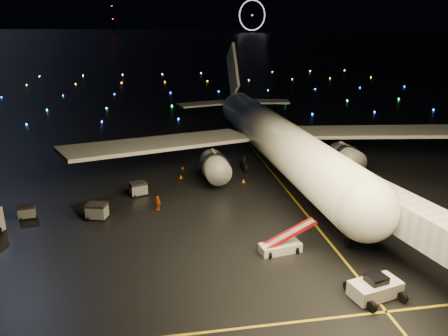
{
  "coord_description": "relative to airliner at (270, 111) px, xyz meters",
  "views": [
    {
      "loc": [
        -5.27,
        -36.09,
        21.66
      ],
      "look_at": [
        2.82,
        12.0,
        5.0
      ],
      "focal_mm": 35.0,
      "sensor_mm": 36.0,
      "label": 1
    }
  ],
  "objects": [
    {
      "name": "crew_c",
      "position": [
        -17.36,
        -14.0,
        -7.76
      ],
      "size": [
        0.96,
        1.12,
        1.8
      ],
      "primitive_type": "imported",
      "rotation": [
        0.0,
        0.0,
        -0.97
      ],
      "color": "orange",
      "rests_on": "ground"
    },
    {
      "name": "radio_mast",
      "position": [
        -72.24,
        713.5,
        23.34
      ],
      "size": [
        1.8,
        1.8,
        64.0
      ],
      "primitive_type": "cylinder",
      "color": "black",
      "rests_on": "ground"
    },
    {
      "name": "taxiway_lights",
      "position": [
        -12.24,
        79.5,
        -8.48
      ],
      "size": [
        164.0,
        92.0,
        0.36
      ],
      "primitive_type": null,
      "color": "black",
      "rests_on": "ground"
    },
    {
      "name": "baggage_cart_2",
      "position": [
        -32.24,
        -13.85,
        -7.88
      ],
      "size": [
        2.03,
        1.59,
        1.55
      ],
      "primitive_type": "cube",
      "rotation": [
        0.0,
        0.0,
        0.18
      ],
      "color": "gray",
      "rests_on": "ground"
    },
    {
      "name": "safety_cone_0",
      "position": [
        -5.32,
        -6.64,
        -8.38
      ],
      "size": [
        0.63,
        0.63,
        0.56
      ],
      "primitive_type": "cone",
      "rotation": [
        0.0,
        0.0,
        -0.34
      ],
      "color": "#FC5B00",
      "rests_on": "ground"
    },
    {
      "name": "ferris_wheel",
      "position": [
        157.76,
        693.5,
        17.34
      ],
      "size": [
        49.33,
        16.8,
        52.0
      ],
      "primitive_type": null,
      "rotation": [
        0.0,
        0.0,
        0.26
      ],
      "color": "black",
      "rests_on": "ground"
    },
    {
      "name": "pushback_tug",
      "position": [
        -0.2,
        -34.46,
        -7.67
      ],
      "size": [
        4.52,
        3.06,
        1.97
      ],
      "primitive_type": "cube",
      "rotation": [
        0.0,
        0.0,
        0.23
      ],
      "color": "silver",
      "rests_on": "ground"
    },
    {
      "name": "airliner",
      "position": [
        0.0,
        0.0,
        0.0
      ],
      "size": [
        63.59,
        60.67,
        17.31
      ],
      "primitive_type": null,
      "rotation": [
        0.0,
        0.0,
        0.04
      ],
      "color": "silver",
      "rests_on": "ground"
    },
    {
      "name": "lane_centre",
      "position": [
        -0.24,
        -11.5,
        -8.65
      ],
      "size": [
        0.25,
        80.0,
        0.02
      ],
      "primitive_type": "cube",
      "color": "gold",
      "rests_on": "ground"
    },
    {
      "name": "safety_cone_3",
      "position": [
        -30.14,
        7.44,
        -8.4
      ],
      "size": [
        0.6,
        0.6,
        0.52
      ],
      "primitive_type": "cone",
      "rotation": [
        0.0,
        0.0,
        -0.4
      ],
      "color": "#FC5B00",
      "rests_on": "ground"
    },
    {
      "name": "baggage_cart_0",
      "position": [
        -19.74,
        -8.98,
        -7.77
      ],
      "size": [
        2.44,
        2.05,
        1.77
      ],
      "primitive_type": "cube",
      "rotation": [
        0.0,
        0.0,
        0.33
      ],
      "color": "gray",
      "rests_on": "ground"
    },
    {
      "name": "belt_loader",
      "position": [
        -5.78,
        -26.14,
        -7.22
      ],
      "size": [
        6.12,
        2.51,
        2.88
      ],
      "primitive_type": null,
      "rotation": [
        0.0,
        0.0,
        0.15
      ],
      "color": "silver",
      "rests_on": "ground"
    },
    {
      "name": "ground",
      "position": [
        -12.24,
        273.5,
        -8.66
      ],
      "size": [
        2000.0,
        2000.0,
        0.0
      ],
      "primitive_type": "plane",
      "color": "black",
      "rests_on": "ground"
    },
    {
      "name": "safety_cone_2",
      "position": [
        -13.86,
        -3.61,
        -8.39
      ],
      "size": [
        0.6,
        0.6,
        0.54
      ],
      "primitive_type": "cone",
      "rotation": [
        0.0,
        0.0,
        -0.34
      ],
      "color": "#FC5B00",
      "rests_on": "ground"
    },
    {
      "name": "safety_cone_1",
      "position": [
        -13.31,
        0.6,
        -8.43
      ],
      "size": [
        0.47,
        0.47,
        0.46
      ],
      "primitive_type": "cone",
      "rotation": [
        0.0,
        0.0,
        0.17
      ],
      "color": "#FC5B00",
      "rests_on": "ground"
    },
    {
      "name": "baggage_cart_1",
      "position": [
        -24.25,
        -15.4,
        -7.72
      ],
      "size": [
        2.56,
        2.12,
        1.88
      ],
      "primitive_type": "cube",
      "rotation": [
        0.0,
        0.0,
        -0.29
      ],
      "color": "gray",
      "rests_on": "ground"
    }
  ]
}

